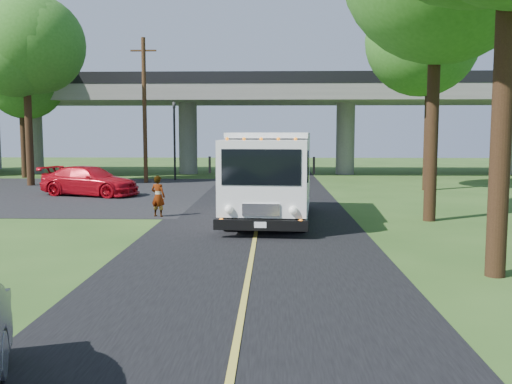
{
  "coord_description": "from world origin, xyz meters",
  "views": [
    {
      "loc": [
        0.55,
        -11.6,
        3.2
      ],
      "look_at": [
        0.08,
        3.58,
        1.6
      ],
      "focal_mm": 40.0,
      "sensor_mm": 36.0,
      "label": 1
    }
  ],
  "objects_px": {
    "tree_left_far": "(23,70)",
    "tree_right_far": "(436,36)",
    "pedestrian": "(158,196)",
    "red_sedan": "(90,181)",
    "tree_left_lot": "(28,51)",
    "step_van": "(271,173)",
    "utility_pole": "(145,110)",
    "traffic_signal": "(174,132)"
  },
  "relations": [
    {
      "from": "tree_left_far",
      "to": "tree_right_far",
      "type": "bearing_deg",
      "value": -17.1
    },
    {
      "from": "pedestrian",
      "to": "red_sedan",
      "type": "bearing_deg",
      "value": -33.45
    },
    {
      "from": "tree_left_lot",
      "to": "red_sedan",
      "type": "height_order",
      "value": "tree_left_lot"
    },
    {
      "from": "step_van",
      "to": "pedestrian",
      "type": "xyz_separation_m",
      "value": [
        -4.25,
        0.72,
        -0.94
      ]
    },
    {
      "from": "tree_left_far",
      "to": "step_van",
      "type": "relative_size",
      "value": 1.27
    },
    {
      "from": "utility_pole",
      "to": "traffic_signal",
      "type": "bearing_deg",
      "value": 53.13
    },
    {
      "from": "tree_left_lot",
      "to": "red_sedan",
      "type": "xyz_separation_m",
      "value": [
        5.1,
        -5.13,
        -7.16
      ]
    },
    {
      "from": "tree_left_lot",
      "to": "red_sedan",
      "type": "distance_m",
      "value": 10.18
    },
    {
      "from": "traffic_signal",
      "to": "red_sedan",
      "type": "bearing_deg",
      "value": -106.17
    },
    {
      "from": "step_van",
      "to": "red_sedan",
      "type": "height_order",
      "value": "step_van"
    },
    {
      "from": "utility_pole",
      "to": "tree_left_lot",
      "type": "distance_m",
      "value": 7.43
    },
    {
      "from": "pedestrian",
      "to": "step_van",
      "type": "bearing_deg",
      "value": -167.65
    },
    {
      "from": "tree_left_far",
      "to": "pedestrian",
      "type": "relative_size",
      "value": 6.3
    },
    {
      "from": "traffic_signal",
      "to": "pedestrian",
      "type": "xyz_separation_m",
      "value": [
        2.2,
        -16.38,
        -2.41
      ]
    },
    {
      "from": "utility_pole",
      "to": "step_van",
      "type": "xyz_separation_m",
      "value": [
        7.95,
        -15.1,
        -2.87
      ]
    },
    {
      "from": "utility_pole",
      "to": "red_sedan",
      "type": "height_order",
      "value": "utility_pole"
    },
    {
      "from": "traffic_signal",
      "to": "tree_left_far",
      "type": "xyz_separation_m",
      "value": [
        -10.79,
        1.84,
        4.25
      ]
    },
    {
      "from": "traffic_signal",
      "to": "step_van",
      "type": "distance_m",
      "value": 18.34
    },
    {
      "from": "tree_left_lot",
      "to": "tree_left_far",
      "type": "height_order",
      "value": "tree_left_lot"
    },
    {
      "from": "tree_left_lot",
      "to": "red_sedan",
      "type": "relative_size",
      "value": 2.05
    },
    {
      "from": "traffic_signal",
      "to": "step_van",
      "type": "height_order",
      "value": "traffic_signal"
    },
    {
      "from": "traffic_signal",
      "to": "step_van",
      "type": "relative_size",
      "value": 0.67
    },
    {
      "from": "tree_left_far",
      "to": "step_van",
      "type": "height_order",
      "value": "tree_left_far"
    },
    {
      "from": "traffic_signal",
      "to": "utility_pole",
      "type": "height_order",
      "value": "utility_pole"
    },
    {
      "from": "red_sedan",
      "to": "step_van",
      "type": "bearing_deg",
      "value": -113.42
    },
    {
      "from": "tree_right_far",
      "to": "tree_left_far",
      "type": "bearing_deg",
      "value": 162.9
    },
    {
      "from": "utility_pole",
      "to": "pedestrian",
      "type": "distance_m",
      "value": 15.33
    },
    {
      "from": "tree_left_far",
      "to": "red_sedan",
      "type": "bearing_deg",
      "value": -53.94
    },
    {
      "from": "tree_left_far",
      "to": "red_sedan",
      "type": "height_order",
      "value": "tree_left_far"
    },
    {
      "from": "utility_pole",
      "to": "pedestrian",
      "type": "bearing_deg",
      "value": -75.57
    },
    {
      "from": "tree_left_far",
      "to": "pedestrian",
      "type": "distance_m",
      "value": 23.35
    },
    {
      "from": "utility_pole",
      "to": "tree_right_far",
      "type": "bearing_deg",
      "value": -14.0
    },
    {
      "from": "step_van",
      "to": "tree_right_far",
      "type": "bearing_deg",
      "value": 55.62
    },
    {
      "from": "traffic_signal",
      "to": "tree_left_far",
      "type": "distance_m",
      "value": 11.75
    },
    {
      "from": "tree_left_lot",
      "to": "pedestrian",
      "type": "bearing_deg",
      "value": -50.72
    },
    {
      "from": "tree_right_far",
      "to": "pedestrian",
      "type": "distance_m",
      "value": 18.17
    },
    {
      "from": "step_van",
      "to": "tree_left_far",
      "type": "bearing_deg",
      "value": 136.62
    },
    {
      "from": "traffic_signal",
      "to": "red_sedan",
      "type": "relative_size",
      "value": 1.02
    },
    {
      "from": "tree_left_lot",
      "to": "traffic_signal",
      "type": "bearing_deg",
      "value": 28.11
    },
    {
      "from": "tree_left_lot",
      "to": "pedestrian",
      "type": "relative_size",
      "value": 6.68
    },
    {
      "from": "pedestrian",
      "to": "tree_right_far",
      "type": "bearing_deg",
      "value": -119.89
    },
    {
      "from": "tree_left_lot",
      "to": "red_sedan",
      "type": "bearing_deg",
      "value": -45.14
    }
  ]
}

